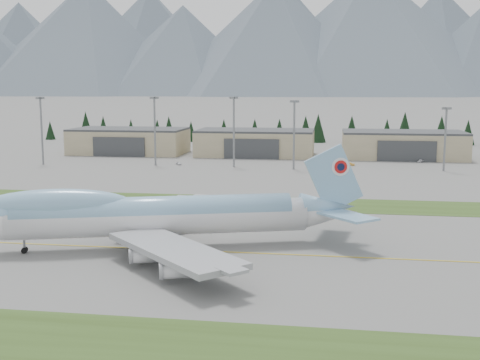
% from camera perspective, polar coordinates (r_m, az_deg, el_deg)
% --- Properties ---
extents(ground, '(7000.00, 7000.00, 0.00)m').
position_cam_1_polar(ground, '(104.12, -0.70, -6.88)').
color(ground, '#605F5D').
rests_on(ground, ground).
extents(grass_strip_near, '(400.00, 14.00, 0.08)m').
position_cam_1_polar(grass_strip_near, '(69.03, -6.02, -15.26)').
color(grass_strip_near, '#31491A').
rests_on(grass_strip_near, ground).
extents(grass_strip_far, '(400.00, 18.00, 0.08)m').
position_cam_1_polar(grass_strip_far, '(147.55, 2.15, -2.22)').
color(grass_strip_far, '#31491A').
rests_on(grass_strip_far, ground).
extents(taxiway_line_main, '(400.00, 0.40, 0.02)m').
position_cam_1_polar(taxiway_line_main, '(104.12, -0.70, -6.88)').
color(taxiway_line_main, gold).
rests_on(taxiway_line_main, ground).
extents(boeing_747_freighter, '(68.33, 56.60, 18.05)m').
position_cam_1_polar(boeing_747_freighter, '(106.56, -7.97, -3.30)').
color(boeing_747_freighter, silver).
rests_on(boeing_747_freighter, ground).
extents(hangar_left, '(48.00, 26.60, 10.80)m').
position_cam_1_polar(hangar_left, '(264.36, -10.45, 3.68)').
color(hangar_left, tan).
rests_on(hangar_left, ground).
extents(hangar_center, '(48.00, 26.60, 10.80)m').
position_cam_1_polar(hangar_center, '(251.82, 1.48, 3.57)').
color(hangar_center, tan).
rests_on(hangar_center, ground).
extents(hangar_right, '(48.00, 26.60, 10.80)m').
position_cam_1_polar(hangar_right, '(251.50, 15.20, 3.26)').
color(hangar_right, tan).
rests_on(hangar_right, ground).
extents(floodlight_masts, '(170.17, 7.04, 24.99)m').
position_cam_1_polar(floodlight_masts, '(210.76, 2.85, 5.56)').
color(floodlight_masts, slate).
rests_on(floodlight_masts, ground).
extents(service_vehicle_a, '(2.89, 3.36, 1.09)m').
position_cam_1_polar(service_vehicle_a, '(222.21, -5.83, 1.44)').
color(service_vehicle_a, silver).
rests_on(service_vehicle_a, ground).
extents(service_vehicle_b, '(3.78, 2.09, 1.18)m').
position_cam_1_polar(service_vehicle_b, '(222.33, 10.37, 1.35)').
color(service_vehicle_b, gold).
rests_on(service_vehicle_b, ground).
extents(service_vehicle_c, '(2.89, 3.90, 1.05)m').
position_cam_1_polar(service_vehicle_c, '(238.31, 16.74, 1.61)').
color(service_vehicle_c, silver).
rests_on(service_vehicle_c, ground).
extents(conifer_belt, '(275.78, 15.13, 16.38)m').
position_cam_1_polar(conifer_belt, '(311.82, 8.26, 4.76)').
color(conifer_belt, black).
rests_on(conifer_belt, ground).
extents(mountain_ridge_front, '(4297.64, 1097.63, 487.98)m').
position_cam_1_polar(mountain_ridge_front, '(2322.50, 6.95, 13.33)').
color(mountain_ridge_front, '#47535E').
rests_on(mountain_ridge_front, ground).
extents(mountain_ridge_rear, '(4504.36, 1077.29, 538.64)m').
position_cam_1_polar(mountain_ridge_rear, '(3020.42, 14.13, 12.99)').
color(mountain_ridge_rear, '#47535E').
rests_on(mountain_ridge_rear, ground).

